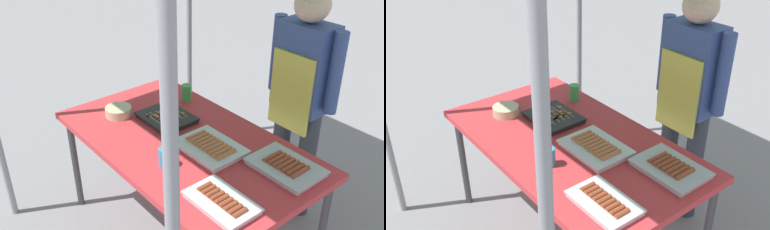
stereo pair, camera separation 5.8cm
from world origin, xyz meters
TOP-DOWN VIEW (x-y plane):
  - stall_table at (0.00, 0.00)m, footprint 1.60×0.90m
  - tray_grilled_sausages at (0.17, 0.04)m, footprint 0.37×0.28m
  - tray_meat_skewers at (-0.26, 0.06)m, footprint 0.33×0.27m
  - tray_pork_links at (0.56, -0.23)m, footprint 0.34×0.22m
  - tray_spring_rolls at (0.56, 0.22)m, footprint 0.37×0.26m
  - condiment_bowl at (-0.51, -0.14)m, footprint 0.17×0.17m
  - drink_cup_near_edge at (-0.40, 0.33)m, footprint 0.07×0.07m
  - drink_cup_by_wok at (0.13, -0.24)m, footprint 0.06×0.06m
  - vendor_woman at (0.21, 0.77)m, footprint 0.52×0.23m

SIDE VIEW (x-z plane):
  - stall_table at x=0.00m, z-range 0.32..1.07m
  - tray_meat_skewers at x=-0.26m, z-range 0.75..0.79m
  - tray_pork_links at x=0.56m, z-range 0.75..0.79m
  - tray_spring_rolls at x=0.56m, z-range 0.75..0.79m
  - tray_grilled_sausages at x=0.17m, z-range 0.75..0.80m
  - condiment_bowl at x=-0.51m, z-range 0.75..0.81m
  - drink_cup_by_wok at x=0.13m, z-range 0.75..0.85m
  - drink_cup_near_edge at x=-0.40m, z-range 0.75..0.86m
  - vendor_woman at x=0.21m, z-range 0.14..1.71m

